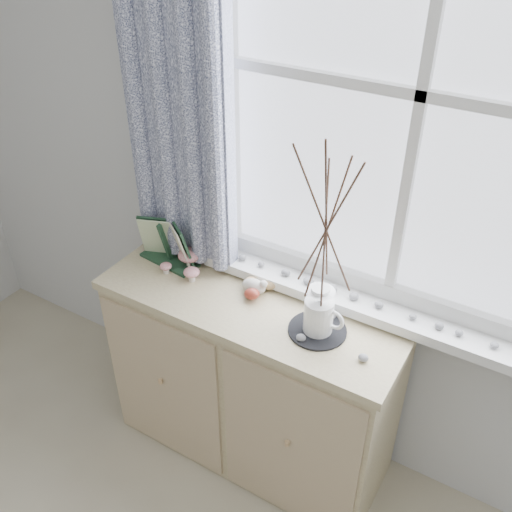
{
  "coord_description": "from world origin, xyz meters",
  "views": [
    {
      "loc": [
        0.72,
        0.34,
        2.21
      ],
      "look_at": [
        -0.1,
        1.7,
        1.1
      ],
      "focal_mm": 40.0,
      "sensor_mm": 36.0,
      "label": 1
    }
  ],
  "objects_px": {
    "botanical_book": "(163,244)",
    "twig_pitcher": "(326,223)",
    "sideboard": "(251,380)",
    "toadstool_cluster": "(187,261)"
  },
  "relations": [
    {
      "from": "botanical_book",
      "to": "twig_pitcher",
      "type": "height_order",
      "value": "twig_pitcher"
    },
    {
      "from": "botanical_book",
      "to": "twig_pitcher",
      "type": "distance_m",
      "value": 0.79
    },
    {
      "from": "toadstool_cluster",
      "to": "twig_pitcher",
      "type": "bearing_deg",
      "value": -5.31
    },
    {
      "from": "sideboard",
      "to": "botanical_book",
      "type": "relative_size",
      "value": 4.14
    },
    {
      "from": "toadstool_cluster",
      "to": "twig_pitcher",
      "type": "distance_m",
      "value": 0.72
    },
    {
      "from": "botanical_book",
      "to": "sideboard",
      "type": "bearing_deg",
      "value": 4.3
    },
    {
      "from": "sideboard",
      "to": "botanical_book",
      "type": "xyz_separation_m",
      "value": [
        -0.42,
        0.02,
        0.53
      ]
    },
    {
      "from": "twig_pitcher",
      "to": "sideboard",
      "type": "bearing_deg",
      "value": -179.1
    },
    {
      "from": "sideboard",
      "to": "twig_pitcher",
      "type": "relative_size",
      "value": 1.54
    },
    {
      "from": "sideboard",
      "to": "toadstool_cluster",
      "type": "xyz_separation_m",
      "value": [
        -0.32,
        0.03,
        0.47
      ]
    }
  ]
}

